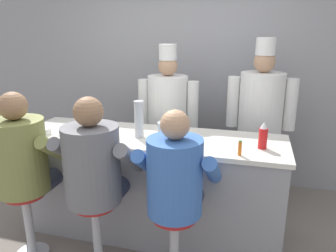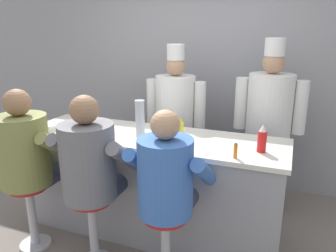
% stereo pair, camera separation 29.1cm
% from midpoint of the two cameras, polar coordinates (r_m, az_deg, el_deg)
% --- Properties ---
extents(ground_plane, '(20.00, 20.00, 0.00)m').
position_cam_midpoint_polar(ground_plane, '(3.19, -8.01, -20.96)').
color(ground_plane, slate).
extents(wall_back, '(10.00, 0.06, 2.70)m').
position_cam_midpoint_polar(wall_back, '(4.27, 0.76, 8.58)').
color(wall_back, '#99999E').
rests_on(wall_back, ground_plane).
extents(diner_counter, '(2.49, 0.75, 0.99)m').
position_cam_midpoint_polar(diner_counter, '(3.22, -5.73, -10.11)').
color(diner_counter, gray).
rests_on(diner_counter, ground_plane).
extents(ketchup_bottle_red, '(0.07, 0.07, 0.23)m').
position_cam_midpoint_polar(ketchup_bottle_red, '(2.75, 13.35, -1.78)').
color(ketchup_bottle_red, red).
rests_on(ketchup_bottle_red, diner_counter).
extents(mustard_bottle_yellow, '(0.06, 0.06, 0.22)m').
position_cam_midpoint_polar(mustard_bottle_yellow, '(2.86, -0.66, -0.69)').
color(mustard_bottle_yellow, yellow).
rests_on(mustard_bottle_yellow, diner_counter).
extents(hot_sauce_bottle_orange, '(0.03, 0.03, 0.12)m').
position_cam_midpoint_polar(hot_sauce_bottle_orange, '(2.57, 9.28, -3.91)').
color(hot_sauce_bottle_orange, orange).
rests_on(hot_sauce_bottle_orange, diner_counter).
extents(water_pitcher_clear, '(0.16, 0.14, 0.18)m').
position_cam_midpoint_polar(water_pitcher_clear, '(2.81, -3.39, -1.21)').
color(water_pitcher_clear, silver).
rests_on(water_pitcher_clear, diner_counter).
extents(breakfast_plate, '(0.27, 0.27, 0.05)m').
position_cam_midpoint_polar(breakfast_plate, '(3.17, -17.74, -1.40)').
color(breakfast_plate, white).
rests_on(breakfast_plate, diner_counter).
extents(cereal_bowl, '(0.16, 0.16, 0.06)m').
position_cam_midpoint_polar(cereal_bowl, '(3.34, -23.47, -0.87)').
color(cereal_bowl, white).
rests_on(cereal_bowl, diner_counter).
extents(coffee_mug_tan, '(0.14, 0.09, 0.08)m').
position_cam_midpoint_polar(coffee_mug_tan, '(3.29, -14.65, -0.03)').
color(coffee_mug_tan, beige).
rests_on(coffee_mug_tan, diner_counter).
extents(cup_stack_steel, '(0.09, 0.09, 0.34)m').
position_cam_midpoint_polar(cup_stack_steel, '(2.97, -7.88, 1.14)').
color(cup_stack_steel, '#B7BABF').
rests_on(cup_stack_steel, diner_counter).
extents(diner_seated_olive, '(0.66, 0.65, 1.47)m').
position_cam_midpoint_polar(diner_seated_olive, '(3.04, -26.44, -5.22)').
color(diner_seated_olive, '#B2B5BA').
rests_on(diner_seated_olive, ground_plane).
extents(diner_seated_grey, '(0.66, 0.65, 1.47)m').
position_cam_midpoint_polar(diner_seated_grey, '(2.67, -15.74, -7.04)').
color(diner_seated_grey, '#B2B5BA').
rests_on(diner_seated_grey, ground_plane).
extents(diner_seated_blue, '(0.61, 0.61, 1.41)m').
position_cam_midpoint_polar(diner_seated_blue, '(2.42, -2.11, -9.52)').
color(diner_seated_blue, '#B2B5BA').
rests_on(diner_seated_blue, ground_plane).
extents(cook_in_whites_near, '(0.70, 0.45, 1.79)m').
position_cam_midpoint_polar(cook_in_whites_near, '(3.73, -2.26, 1.65)').
color(cook_in_whites_near, '#232328').
rests_on(cook_in_whites_near, ground_plane).
extents(cook_in_whites_far, '(0.73, 0.46, 1.86)m').
position_cam_midpoint_polar(cook_in_whites_far, '(3.64, 13.56, 1.47)').
color(cook_in_whites_far, '#232328').
rests_on(cook_in_whites_far, ground_plane).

